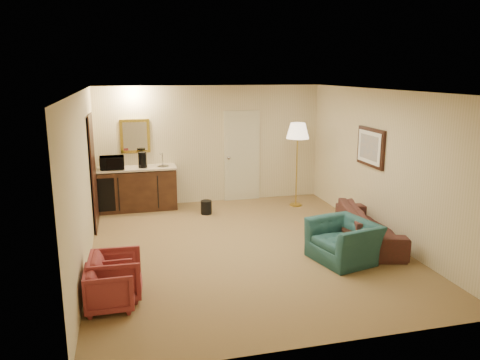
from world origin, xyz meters
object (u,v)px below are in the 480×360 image
Objects in this scene: sofa at (369,220)px; floor_lamp at (297,165)px; coffee_table at (363,241)px; coffee_maker at (142,160)px; waste_bin at (206,207)px; microwave at (112,161)px; teal_armchair at (344,234)px; wetbar_cabinet at (138,189)px; rose_chair_near at (116,274)px; rose_chair_far at (110,286)px.

sofa is 1.10× the size of floor_lamp.
coffee_table is 2.23× the size of coffee_maker.
waste_bin is 2.17m from microwave.
waste_bin is 1.68m from coffee_maker.
wetbar_cabinet is at bearing -153.95° from teal_armchair.
sofa reaches higher than rose_chair_near.
waste_bin is at bearing 61.98° from sofa.
sofa is at bearing -43.03° from waste_bin.
wetbar_cabinet reaches higher than teal_armchair.
wetbar_cabinet is 3.35× the size of microwave.
teal_armchair is at bearing -155.51° from coffee_table.
wetbar_cabinet is 4.71m from teal_armchair.
coffee_table is (-0.35, -0.45, -0.18)m from sofa.
coffee_table is (3.88, 0.62, -0.12)m from rose_chair_near.
coffee_table is at bearing -49.74° from coffee_maker.
teal_armchair is at bearing -78.49° from rose_chair_far.
floor_lamp reaches higher than wetbar_cabinet.
rose_chair_far is 0.82× the size of coffee_table.
coffee_maker is (-1.23, 0.64, 0.94)m from waste_bin.
waste_bin is (-2.10, 2.73, -0.07)m from coffee_table.
rose_chair_near is (-0.43, -4.04, -0.13)m from wetbar_cabinet.
microwave is at bearing 0.23° from rose_chair_far.
waste_bin is (-2.03, -0.14, -0.78)m from floor_lamp.
floor_lamp reaches higher than teal_armchair.
floor_lamp is at bearing -7.88° from microwave.
teal_armchair is 3.58m from rose_chair_far.
coffee_maker reaches higher than coffee_table.
teal_armchair is (3.01, -3.62, -0.04)m from wetbar_cabinet.
floor_lamp reaches higher than sofa.
wetbar_cabinet is 1.55m from waste_bin.
rose_chair_near is at bearing -96.02° from wetbar_cabinet.
coffee_maker reaches higher than teal_armchair.
floor_lamp is 2.18m from waste_bin.
floor_lamp is (3.88, 3.78, 0.62)m from rose_chair_far.
wetbar_cabinet is 2.25× the size of coffee_table.
coffee_table is 5.25m from microwave.
floor_lamp is (3.81, 3.50, 0.59)m from rose_chair_near.
teal_armchair is 3.46m from rose_chair_near.
teal_armchair reaches higher than waste_bin.
coffee_table reaches higher than waste_bin.
teal_armchair is at bearing -60.48° from waste_bin.
sofa is 4.75m from coffee_maker.
microwave reaches higher than wetbar_cabinet.
sofa is 2.07× the size of teal_armchair.
microwave is (-0.07, 3.97, 0.75)m from rose_chair_near.
rose_chair_near is 1.10× the size of rose_chair_far.
wetbar_cabinet reaches higher than rose_chair_near.
coffee_table is at bearing 100.79° from teal_armchair.
sofa is 3.36× the size of rose_chair_far.
sofa is at bearing -34.98° from microwave.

